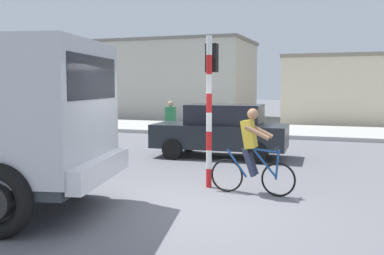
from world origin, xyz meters
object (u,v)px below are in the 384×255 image
Objects in this scene: traffic_light_pole at (210,90)px; car_red_near at (221,130)px; cyclist at (252,151)px; pedestrian_near_kerb at (171,122)px.

traffic_light_pole reaches higher than car_red_near.
car_red_near is at bearing 113.54° from cyclist.
cyclist is 0.42× the size of car_red_near.
cyclist is 1.07× the size of pedestrian_near_kerb.
cyclist reaches higher than pedestrian_near_kerb.
cyclist is at bearing -21.08° from traffic_light_pole.
traffic_light_pole is 0.78× the size of car_red_near.
car_red_near is 2.97m from pedestrian_near_kerb.
car_red_near is (-1.86, 4.27, -0.05)m from cyclist.
cyclist is 0.54× the size of traffic_light_pole.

